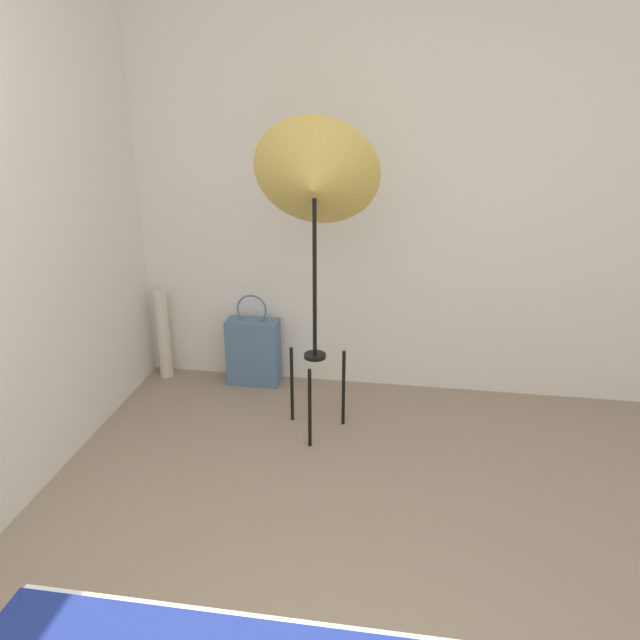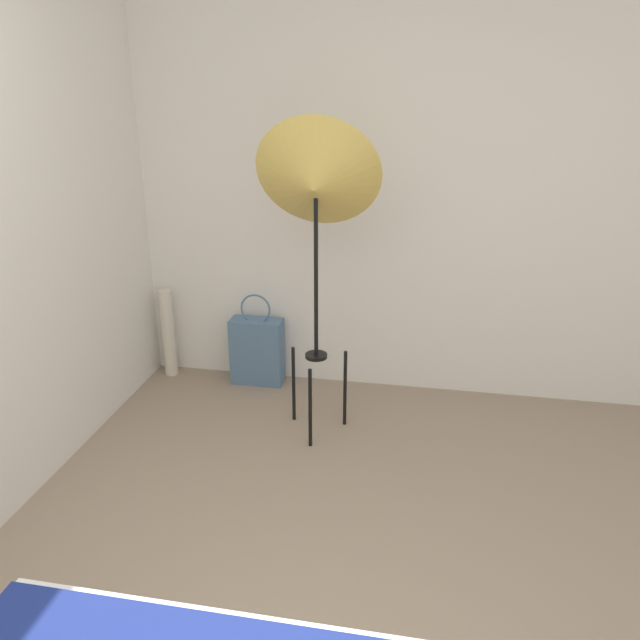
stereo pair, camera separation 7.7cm
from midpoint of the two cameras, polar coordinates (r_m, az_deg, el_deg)
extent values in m
cube|color=silver|center=(3.76, 4.84, 12.39)|extent=(8.00, 0.05, 2.60)
cylinder|color=black|center=(3.35, -1.61, -8.08)|extent=(0.02, 0.02, 0.46)
cylinder|color=black|center=(3.60, -3.20, -5.90)|extent=(0.02, 0.02, 0.46)
cylinder|color=black|center=(3.56, 1.54, -6.25)|extent=(0.02, 0.02, 0.46)
cylinder|color=black|center=(3.40, -1.12, -3.30)|extent=(0.12, 0.12, 0.02)
cylinder|color=black|center=(3.24, -1.17, 4.29)|extent=(0.02, 0.02, 0.94)
cone|color=#D1B251|center=(3.13, -1.24, 12.53)|extent=(0.64, 0.43, 0.64)
cube|color=slate|center=(4.07, -6.64, -2.93)|extent=(0.33, 0.15, 0.44)
torus|color=slate|center=(3.96, -6.82, 0.96)|extent=(0.20, 0.01, 0.20)
cylinder|color=beige|center=(4.24, -14.64, -1.30)|extent=(0.09, 0.09, 0.60)
camera|label=1|loc=(0.04, -90.72, -0.28)|focal=35.00mm
camera|label=2|loc=(0.04, 89.28, 0.28)|focal=35.00mm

